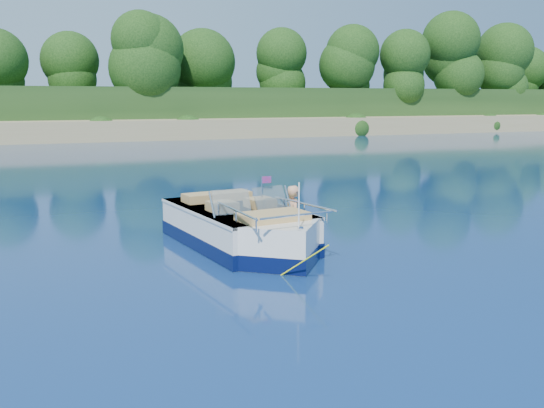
% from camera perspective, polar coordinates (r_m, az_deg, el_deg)
% --- Properties ---
extents(ground, '(160.00, 160.00, 0.00)m').
position_cam_1_polar(ground, '(11.46, -7.14, -5.86)').
color(ground, '#0B234D').
rests_on(ground, ground).
extents(shoreline, '(170.00, 59.00, 6.00)m').
position_cam_1_polar(shoreline, '(74.54, -19.74, 7.70)').
color(shoreline, '#988758').
rests_on(shoreline, ground).
extents(treeline, '(150.00, 7.12, 8.19)m').
position_cam_1_polar(treeline, '(51.84, -19.02, 12.09)').
color(treeline, black).
rests_on(treeline, ground).
extents(motorboat, '(2.49, 5.59, 1.87)m').
position_cam_1_polar(motorboat, '(12.64, -2.61, -2.60)').
color(motorboat, silver).
rests_on(motorboat, ground).
extents(tow_tube, '(1.69, 1.69, 0.34)m').
position_cam_1_polar(tow_tube, '(14.69, 2.17, -1.93)').
color(tow_tube, '#FEEA09').
rests_on(tow_tube, ground).
extents(boy, '(0.41, 0.88, 1.72)m').
position_cam_1_polar(boy, '(14.77, 1.91, -2.21)').
color(boy, tan).
rests_on(boy, ground).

